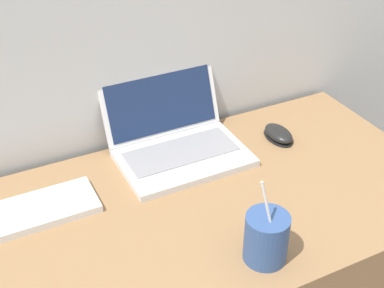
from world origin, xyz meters
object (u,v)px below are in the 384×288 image
Objects in this scene: drink_cup at (266,237)px; laptop at (174,134)px; computer_mouse at (278,134)px; external_keyboard at (12,218)px.

laptop is at bearing 89.95° from drink_cup.
laptop reaches higher than drink_cup.
drink_cup is at bearing -127.79° from computer_mouse.
computer_mouse is (0.30, -0.08, -0.04)m from laptop.
drink_cup is 1.91× the size of computer_mouse.
external_keyboard is at bearing 142.10° from drink_cup.
laptop is at bearing 164.97° from computer_mouse.
computer_mouse is at bearing 52.21° from drink_cup.
drink_cup is at bearing -90.05° from laptop.
computer_mouse is 0.78m from external_keyboard.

